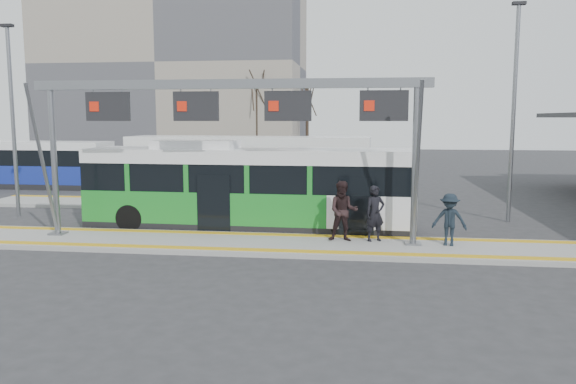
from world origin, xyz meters
name	(u,v)px	position (x,y,z in m)	size (l,w,h in m)	color
ground	(241,246)	(0.00, 0.00, 0.00)	(120.00, 120.00, 0.00)	#2D2D30
platform_main	(241,244)	(0.00, 0.00, 0.07)	(22.00, 3.00, 0.15)	gray
platform_second	(194,204)	(-4.00, 8.00, 0.07)	(20.00, 3.00, 0.15)	gray
tactile_main	(241,241)	(0.00, 0.00, 0.16)	(22.00, 2.65, 0.02)	#C38C16
tactile_second	(201,199)	(-4.00, 9.15, 0.16)	(20.00, 0.35, 0.02)	#C38C16
gantry	(231,112)	(-0.35, 0.25, 4.30)	(13.00, 1.68, 5.20)	slate
apartment_block	(177,66)	(-14.00, 36.00, 9.21)	(24.50, 12.50, 18.40)	gray
hero_bus	(248,189)	(-0.31, 2.80, 1.51)	(12.09, 2.85, 3.31)	black
bg_bus_green	(248,167)	(-2.07, 11.49, 1.57)	(12.80, 3.22, 3.18)	black
bg_bus_blue	(23,165)	(-16.28, 13.71, 1.36)	(10.63, 2.52, 2.76)	black
passenger_a	(375,213)	(4.31, 0.62, 1.06)	(0.66, 0.43, 1.81)	black
passenger_b	(343,211)	(3.28, 0.49, 1.13)	(0.95, 0.74, 1.96)	black
passenger_c	(449,220)	(6.60, 0.26, 0.97)	(1.06, 0.61, 1.64)	black
tree_left	(257,91)	(-5.06, 30.11, 6.42)	(1.40, 1.40, 8.46)	#382B21
tree_mid	(307,99)	(-1.07, 33.56, 5.86)	(1.40, 1.40, 7.73)	#382B21
tree_far	(91,93)	(-20.51, 31.16, 6.43)	(1.40, 1.40, 8.48)	#382B21
lamp_west	(13,116)	(-10.53, 4.26, 4.20)	(0.50, 0.25, 7.92)	slate
lamp_east	(514,108)	(9.72, 5.61, 4.51)	(0.50, 0.25, 8.54)	slate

